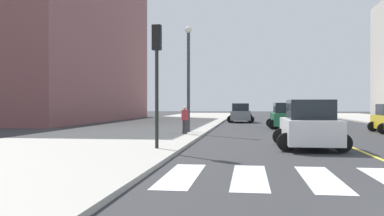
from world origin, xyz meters
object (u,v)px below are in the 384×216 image
at_px(car_gray_second, 240,113).
at_px(street_lamp, 188,69).
at_px(pedestrian_walking_west, 185,119).
at_px(traffic_light_far_corner, 157,62).
at_px(car_green_nearest, 285,116).
at_px(car_blue_fourth, 243,112).
at_px(car_white_third, 309,126).

height_order(car_gray_second, street_lamp, street_lamp).
height_order(car_gray_second, pedestrian_walking_west, car_gray_second).
bearing_deg(street_lamp, traffic_light_far_corner, -88.95).
height_order(car_green_nearest, traffic_light_far_corner, traffic_light_far_corner).
distance_m(car_gray_second, street_lamp, 18.59).
bearing_deg(car_blue_fourth, car_white_third, -82.78).
xyz_separation_m(traffic_light_far_corner, street_lamp, (-0.19, 10.13, 0.58)).
xyz_separation_m(car_blue_fourth, pedestrian_walking_west, (-3.02, -37.59, 0.29)).
height_order(traffic_light_far_corner, pedestrian_walking_west, traffic_light_far_corner).
height_order(car_gray_second, car_blue_fourth, car_gray_second).
xyz_separation_m(car_gray_second, traffic_light_far_corner, (-2.80, -28.19, 2.66)).
bearing_deg(traffic_light_far_corner, pedestrian_walking_west, 90.82).
distance_m(car_green_nearest, traffic_light_far_corner, 18.63).
xyz_separation_m(car_gray_second, street_lamp, (-2.98, -18.06, 3.24)).
xyz_separation_m(car_green_nearest, street_lamp, (-6.70, -7.12, 3.23)).
xyz_separation_m(car_green_nearest, traffic_light_far_corner, (-6.52, -17.25, 2.65)).
bearing_deg(car_blue_fourth, pedestrian_walking_west, -91.73).
bearing_deg(car_gray_second, car_white_third, -83.50).
bearing_deg(car_white_third, traffic_light_far_corner, -160.86).
bearing_deg(car_white_third, pedestrian_walking_west, 136.56).
distance_m(car_green_nearest, car_gray_second, 11.56).
xyz_separation_m(car_gray_second, pedestrian_walking_west, (-2.91, -20.05, 0.12)).
bearing_deg(traffic_light_far_corner, car_gray_second, 84.33).
xyz_separation_m(car_white_third, pedestrian_walking_west, (-6.33, 5.97, 0.08)).
bearing_deg(car_green_nearest, traffic_light_far_corner, -111.65).
relative_size(traffic_light_far_corner, pedestrian_walking_west, 2.98).
bearing_deg(pedestrian_walking_west, car_gray_second, -54.06).
relative_size(car_gray_second, pedestrian_walking_west, 2.75).
relative_size(pedestrian_walking_west, street_lamp, 0.24).
bearing_deg(pedestrian_walking_west, car_white_third, -179.12).
bearing_deg(car_white_third, car_gray_second, 97.37).
relative_size(car_green_nearest, car_blue_fourth, 1.21).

